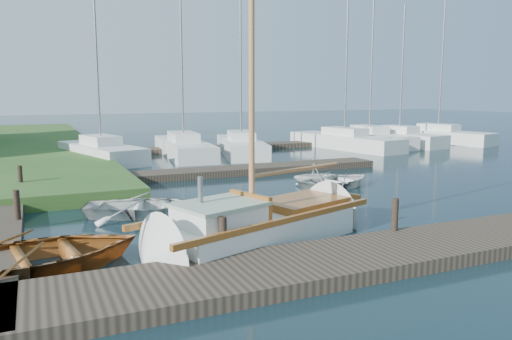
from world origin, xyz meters
name	(u,v)px	position (x,y,z in m)	size (l,w,h in m)	color
ground	(256,206)	(0.00, 0.00, 0.00)	(160.00, 160.00, 0.00)	black
near_dock	(369,256)	(0.00, -6.00, 0.15)	(18.00, 2.20, 0.30)	#2E251E
far_dock	(238,170)	(2.00, 6.50, 0.15)	(14.00, 1.60, 0.30)	#2E251E
pontoon	(293,144)	(10.00, 16.00, 0.15)	(30.00, 1.60, 0.30)	#2E251E
mooring_post_1	(223,236)	(-3.00, -5.00, 0.70)	(0.16, 0.16, 0.80)	black
mooring_post_2	(395,214)	(1.50, -5.00, 0.70)	(0.16, 0.16, 0.80)	black
mooring_post_4	(17,205)	(-7.00, 0.00, 0.70)	(0.16, 0.16, 0.80)	black
mooring_post_5	(20,177)	(-7.00, 5.00, 0.70)	(0.16, 0.16, 0.80)	black
sailboat	(263,228)	(-1.44, -3.62, 0.34)	(7.40, 4.11, 9.83)	silver
dinghy	(35,251)	(-6.61, -3.66, 0.45)	(3.10, 4.34, 0.90)	brown
tender_a	(145,203)	(-3.54, 0.24, 0.37)	(2.55, 3.57, 0.74)	silver
tender_c	(337,178)	(4.30, 1.78, 0.35)	(2.41, 3.37, 0.70)	silver
tender_d	(316,173)	(3.76, 2.47, 0.50)	(1.63, 1.89, 1.00)	silver
marina_boat_0	(101,151)	(-3.17, 13.52, 0.57)	(4.09, 7.49, 10.36)	silver
marina_boat_1	(184,146)	(1.57, 13.93, 0.57)	(2.98, 8.78, 10.71)	silver
marina_boat_2	(241,145)	(4.95, 13.25, 0.58)	(4.14, 8.18, 11.93)	silver
marina_boat_4	(344,140)	(12.49, 13.40, 0.56)	(3.68, 9.12, 10.38)	silver
marina_boat_5	(369,137)	(15.38, 14.55, 0.56)	(2.88, 8.67, 10.49)	silver
marina_boat_6	(399,137)	(17.24, 13.56, 0.57)	(3.36, 7.07, 9.69)	silver
marina_boat_7	(438,135)	(21.29, 14.02, 0.58)	(4.21, 8.44, 12.23)	silver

